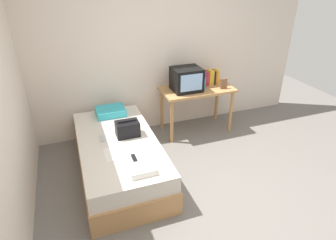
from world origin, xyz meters
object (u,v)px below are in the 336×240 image
tv (186,79)px  remote_dark (134,158)px  desk (197,94)px  bed (119,156)px  magazine (113,154)px  water_bottle (203,84)px  remote_silver (102,139)px  book_row (210,77)px  pillow (111,111)px  picture_frame (224,84)px  folded_towel (142,170)px  handbag (127,129)px

tv → remote_dark: (-1.15, -1.18, -0.42)m
desk → remote_dark: desk is taller
bed → magazine: (-0.11, -0.30, 0.26)m
water_bottle → remote_silver: (-1.70, -0.56, -0.33)m
tv → book_row: bearing=14.5°
pillow → remote_silver: bearing=-108.7°
picture_frame → remote_dark: size_ratio=1.03×
magazine → remote_dark: bearing=-42.1°
magazine → folded_towel: folded_towel is taller
bed → handbag: bearing=23.3°
bed → remote_silver: remote_silver is taller
tv → water_bottle: 0.29m
picture_frame → handbag: 1.77m
pillow → folded_towel: (0.07, -1.50, -0.02)m
picture_frame → pillow: bearing=173.9°
bed → tv: tv is taller
water_bottle → handbag: (-1.36, -0.57, -0.24)m
bed → magazine: 0.41m
water_bottle → handbag: water_bottle is taller
water_bottle → pillow: size_ratio=0.46×
remote_silver → folded_towel: size_ratio=0.51×
bed → book_row: size_ratio=7.05×
water_bottle → remote_dark: (-1.41, -1.12, -0.33)m
bed → remote_dark: size_ratio=12.82×
remote_dark → handbag: bearing=84.6°
book_row → remote_dark: size_ratio=1.82×
tv → book_row: size_ratio=1.55×
remote_dark → book_row: bearing=38.9°
bed → remote_dark: remote_dark is taller
desk → tv: bearing=-175.9°
desk → bed: bearing=-153.7°
tv → pillow: bearing=177.5°
desk → magazine: size_ratio=4.00×
desk → magazine: 1.86m
desk → folded_towel: (-1.33, -1.46, -0.12)m
tv → folded_towel: 1.88m
picture_frame → bed: bearing=-163.0°
folded_towel → bed: bearing=99.2°
desk → picture_frame: picture_frame is taller
book_row → handbag: book_row is taller
desk → pillow: (-1.40, 0.04, -0.10)m
bed → picture_frame: picture_frame is taller
water_bottle → pillow: 1.50m
desk → water_bottle: size_ratio=6.05×
tv → remote_dark: bearing=-134.1°
pillow → remote_dark: bearing=-87.6°
remote_silver → tv: bearing=23.7°
book_row → picture_frame: (0.11, -0.26, -0.04)m
tv → magazine: bearing=-143.7°
book_row → remote_dark: bearing=-141.1°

